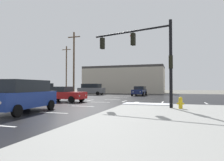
% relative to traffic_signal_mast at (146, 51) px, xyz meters
% --- Properties ---
extents(ground_plane, '(120.00, 120.00, 0.00)m').
position_rel_traffic_signal_mast_xyz_m(ground_plane, '(-5.14, 5.74, -4.32)').
color(ground_plane, slate).
extents(road_asphalt, '(44.00, 44.00, 0.02)m').
position_rel_traffic_signal_mast_xyz_m(road_asphalt, '(-5.14, 5.74, -4.31)').
color(road_asphalt, black).
rests_on(road_asphalt, ground_plane).
extents(snow_strip_curbside, '(4.00, 1.60, 0.06)m').
position_rel_traffic_signal_mast_xyz_m(snow_strip_curbside, '(-0.14, 1.74, -4.15)').
color(snow_strip_curbside, white).
rests_on(snow_strip_curbside, sidewalk_corner).
extents(lane_markings, '(36.15, 36.15, 0.01)m').
position_rel_traffic_signal_mast_xyz_m(lane_markings, '(-3.93, 4.36, -4.30)').
color(lane_markings, silver).
rests_on(lane_markings, road_asphalt).
extents(traffic_signal_mast, '(6.40, 1.74, 6.20)m').
position_rel_traffic_signal_mast_xyz_m(traffic_signal_mast, '(0.00, 0.00, 0.00)').
color(traffic_signal_mast, black).
rests_on(traffic_signal_mast, sidewalk_corner).
extents(fire_hydrant, '(0.48, 0.26, 0.79)m').
position_rel_traffic_signal_mast_xyz_m(fire_hydrant, '(2.37, -0.62, -3.79)').
color(fire_hydrant, gold).
rests_on(fire_hydrant, sidewalk_corner).
extents(strip_building_background, '(18.18, 8.00, 6.13)m').
position_rel_traffic_signal_mast_xyz_m(strip_building_background, '(-9.13, 29.76, -1.26)').
color(strip_building_background, '#BCB29E').
rests_on(strip_building_background, ground_plane).
extents(suv_grey, '(4.85, 2.20, 2.03)m').
position_rel_traffic_signal_mast_xyz_m(suv_grey, '(-12.52, 18.30, -3.23)').
color(suv_grey, slate).
rests_on(suv_grey, road_asphalt).
extents(sedan_navy, '(2.09, 4.57, 1.58)m').
position_rel_traffic_signal_mast_xyz_m(sedan_navy, '(-3.59, 18.16, -3.47)').
color(sedan_navy, '#141E47').
rests_on(sedan_navy, road_asphalt).
extents(suv_black, '(2.18, 4.85, 2.03)m').
position_rel_traffic_signal_mast_xyz_m(suv_black, '(-16.27, 8.94, -3.23)').
color(suv_black, black).
rests_on(suv_black, road_asphalt).
extents(suv_blue, '(2.41, 4.93, 2.03)m').
position_rel_traffic_signal_mast_xyz_m(suv_blue, '(-7.12, -4.66, -3.23)').
color(suv_blue, navy).
rests_on(suv_blue, road_asphalt).
extents(sedan_red, '(4.66, 2.38, 1.58)m').
position_rel_traffic_signal_mast_xyz_m(sedan_red, '(-9.17, 3.31, -3.47)').
color(sedan_red, '#B21919').
rests_on(sedan_red, road_asphalt).
extents(utility_pole_far, '(2.20, 0.28, 10.52)m').
position_rel_traffic_signal_mast_xyz_m(utility_pole_far, '(-13.65, 13.73, 1.16)').
color(utility_pole_far, brown).
rests_on(utility_pole_far, ground_plane).
extents(utility_pole_distant, '(2.20, 0.28, 10.99)m').
position_rel_traffic_signal_mast_xyz_m(utility_pole_distant, '(-22.04, 25.39, 1.40)').
color(utility_pole_distant, brown).
rests_on(utility_pole_distant, ground_plane).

